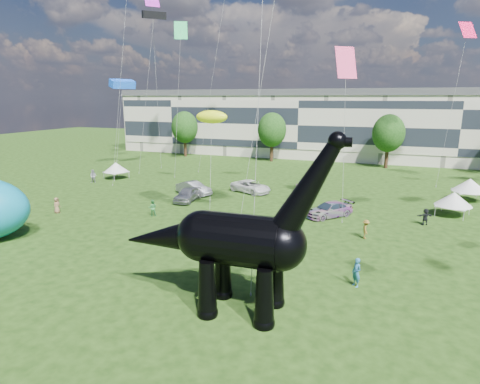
% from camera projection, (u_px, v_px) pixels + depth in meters
% --- Properties ---
extents(ground, '(220.00, 220.00, 0.00)m').
position_uv_depth(ground, '(201.00, 313.00, 21.95)').
color(ground, '#16330C').
rests_on(ground, ground).
extents(terrace_row, '(78.00, 11.00, 12.00)m').
position_uv_depth(terrace_row, '(304.00, 126.00, 79.65)').
color(terrace_row, beige).
rests_on(terrace_row, ground).
extents(tree_far_left, '(5.20, 5.20, 9.44)m').
position_uv_depth(tree_far_left, '(185.00, 125.00, 79.14)').
color(tree_far_left, '#382314').
rests_on(tree_far_left, ground).
extents(tree_mid_left, '(5.20, 5.20, 9.44)m').
position_uv_depth(tree_mid_left, '(272.00, 127.00, 72.82)').
color(tree_mid_left, '#382314').
rests_on(tree_mid_left, ground).
extents(tree_mid_right, '(5.20, 5.20, 9.44)m').
position_uv_depth(tree_mid_right, '(389.00, 130.00, 65.80)').
color(tree_mid_right, '#382314').
rests_on(tree_mid_right, ground).
extents(dinosaur_sculpture, '(12.69, 3.60, 10.39)m').
position_uv_depth(dinosaur_sculpture, '(232.00, 242.00, 21.56)').
color(dinosaur_sculpture, black).
rests_on(dinosaur_sculpture, ground).
extents(car_silver, '(2.20, 4.86, 1.62)m').
position_uv_depth(car_silver, '(188.00, 194.00, 45.53)').
color(car_silver, '#AEAEB3').
rests_on(car_silver, ground).
extents(car_grey, '(5.05, 3.04, 1.57)m').
position_uv_depth(car_grey, '(194.00, 188.00, 48.63)').
color(car_grey, gray).
rests_on(car_grey, ground).
extents(car_white, '(5.95, 4.51, 1.50)m').
position_uv_depth(car_white, '(251.00, 187.00, 49.68)').
color(car_white, white).
rests_on(car_white, ground).
extents(car_dark, '(4.82, 5.19, 1.47)m').
position_uv_depth(car_dark, '(329.00, 210.00, 39.54)').
color(car_dark, '#595960').
rests_on(car_dark, ground).
extents(gazebo_near, '(4.40, 4.40, 2.42)m').
position_uv_depth(gazebo_near, '(454.00, 199.00, 39.71)').
color(gazebo_near, silver).
rests_on(gazebo_near, ground).
extents(gazebo_far, '(4.34, 4.34, 2.59)m').
position_uv_depth(gazebo_far, '(470.00, 185.00, 45.44)').
color(gazebo_far, silver).
rests_on(gazebo_far, ground).
extents(gazebo_left, '(4.24, 4.24, 2.39)m').
position_uv_depth(gazebo_left, '(116.00, 167.00, 57.98)').
color(gazebo_left, silver).
rests_on(gazebo_left, ground).
extents(visitors, '(55.42, 38.24, 1.88)m').
position_uv_depth(visitors, '(247.00, 222.00, 35.20)').
color(visitors, brown).
rests_on(visitors, ground).
extents(kites, '(69.03, 52.25, 27.45)m').
position_uv_depth(kites, '(372.00, 30.00, 45.03)').
color(kites, '#F34310').
rests_on(kites, ground).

